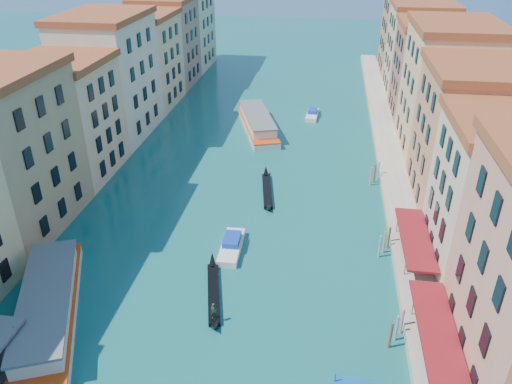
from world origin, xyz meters
TOP-DOWN VIEW (x-y plane):
  - left_bank_palazzos at (-26.00, 64.68)m, footprint 12.80×128.40m
  - right_bank_palazzos at (30.00, 65.00)m, footprint 12.80×128.40m
  - quay at (22.00, 65.00)m, footprint 4.00×140.00m
  - restaurant_awnings at (22.19, 23.00)m, footprint 3.20×44.55m
  - mooring_poles_right at (19.10, 28.80)m, footprint 1.44×54.24m
  - vaporetto_near at (-13.73, 24.03)m, footprint 12.68×21.58m
  - vaporetto_far at (-1.03, 76.71)m, footprint 10.67×20.74m
  - gondola_fore at (1.17, 29.75)m, footprint 3.85×12.18m
  - gondola_far at (3.82, 52.89)m, footprint 3.03×12.88m
  - motorboat_mid at (1.49, 38.03)m, footprint 2.42×7.22m
  - motorboat_far at (8.72, 85.10)m, footprint 2.44×6.86m

SIDE VIEW (x-z plane):
  - gondola_far at x=3.82m, z-range -0.54..1.29m
  - gondola_fore at x=1.17m, z-range -0.82..1.65m
  - quay at x=22.00m, z-range 0.00..1.00m
  - motorboat_far at x=8.72m, z-range -0.16..1.25m
  - motorboat_mid at x=1.49m, z-range -0.16..1.32m
  - mooring_poles_right at x=19.10m, z-range -0.30..2.90m
  - vaporetto_far at x=-1.03m, z-range -0.15..2.87m
  - vaporetto_near at x=-13.73m, z-range -0.16..3.02m
  - restaurant_awnings at x=22.19m, z-range 1.43..4.55m
  - left_bank_palazzos at x=-26.00m, z-range -0.79..20.21m
  - right_bank_palazzos at x=30.00m, z-range -0.75..20.25m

